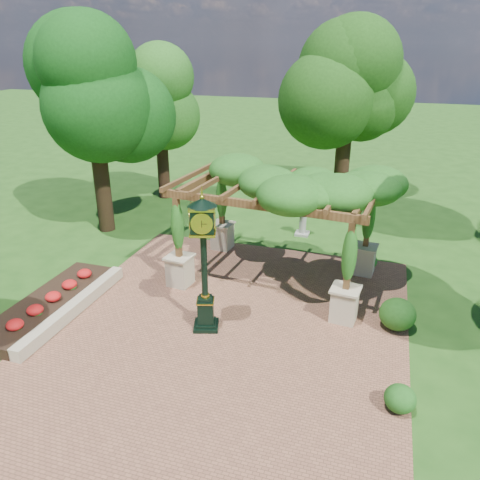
% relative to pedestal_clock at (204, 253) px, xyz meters
% --- Properties ---
extents(ground, '(120.00, 120.00, 0.00)m').
position_rel_pedestal_clock_xyz_m(ground, '(0.54, -0.97, -2.37)').
color(ground, '#1E4714').
rests_on(ground, ground).
extents(brick_plaza, '(10.00, 12.00, 0.04)m').
position_rel_pedestal_clock_xyz_m(brick_plaza, '(0.54, 0.03, -2.35)').
color(brick_plaza, brown).
rests_on(brick_plaza, ground).
extents(border_wall, '(0.35, 5.00, 0.40)m').
position_rel_pedestal_clock_xyz_m(border_wall, '(-4.06, -0.47, -2.17)').
color(border_wall, '#C6B793').
rests_on(border_wall, ground).
extents(flower_bed, '(1.50, 5.00, 0.36)m').
position_rel_pedestal_clock_xyz_m(flower_bed, '(-4.96, -0.47, -2.19)').
color(flower_bed, red).
rests_on(flower_bed, ground).
extents(pedestal_clock, '(0.97, 0.97, 3.95)m').
position_rel_pedestal_clock_xyz_m(pedestal_clock, '(0.00, 0.00, 0.00)').
color(pedestal_clock, black).
rests_on(pedestal_clock, brick_plaza).
extents(pergola, '(6.75, 4.64, 4.01)m').
position_rel_pedestal_clock_xyz_m(pergola, '(1.14, 3.52, 0.92)').
color(pergola, '#C5B592').
rests_on(pergola, brick_plaza).
extents(sundial, '(0.57, 0.57, 1.04)m').
position_rel_pedestal_clock_xyz_m(sundial, '(1.34, 7.84, -1.92)').
color(sundial, '#9C9B93').
rests_on(sundial, ground).
extents(shrub_front, '(0.91, 0.91, 0.63)m').
position_rel_pedestal_clock_xyz_m(shrub_front, '(5.26, -1.79, -2.02)').
color(shrub_front, '#1B4E16').
rests_on(shrub_front, brick_plaza).
extents(shrub_mid, '(1.18, 1.18, 0.91)m').
position_rel_pedestal_clock_xyz_m(shrub_mid, '(5.18, 1.57, -1.87)').
color(shrub_mid, '#205317').
rests_on(shrub_mid, brick_plaza).
extents(shrub_back, '(0.88, 0.88, 0.61)m').
position_rel_pedestal_clock_xyz_m(shrub_back, '(4.17, 5.25, -2.02)').
color(shrub_back, '#215719').
rests_on(shrub_back, brick_plaza).
extents(tree_west_near, '(3.98, 3.98, 8.51)m').
position_rel_pedestal_clock_xyz_m(tree_west_near, '(-6.92, 5.90, 3.46)').
color(tree_west_near, black).
rests_on(tree_west_near, ground).
extents(tree_west_far, '(3.24, 3.24, 7.25)m').
position_rel_pedestal_clock_xyz_m(tree_west_far, '(-6.56, 10.92, 2.58)').
color(tree_west_far, '#301D12').
rests_on(tree_west_far, ground).
extents(tree_north, '(4.23, 4.23, 8.37)m').
position_rel_pedestal_clock_xyz_m(tree_north, '(2.26, 13.67, 3.36)').
color(tree_north, '#352315').
rests_on(tree_north, ground).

